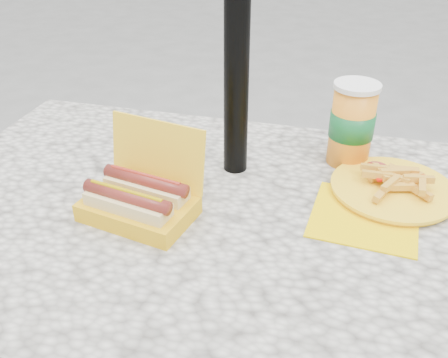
% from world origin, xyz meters
% --- Properties ---
extents(picnic_table, '(1.20, 0.80, 0.75)m').
position_xyz_m(picnic_table, '(0.00, 0.00, 0.64)').
color(picnic_table, beige).
rests_on(picnic_table, ground).
extents(umbrella_pole, '(0.05, 0.05, 2.20)m').
position_xyz_m(umbrella_pole, '(0.00, 0.16, 1.10)').
color(umbrella_pole, black).
rests_on(umbrella_pole, ground).
extents(hotdog_box, '(0.22, 0.19, 0.16)m').
position_xyz_m(hotdog_box, '(-0.13, -0.05, 0.79)').
color(hotdog_box, yellow).
rests_on(hotdog_box, picnic_table).
extents(fries_plate, '(0.28, 0.32, 0.05)m').
position_xyz_m(fries_plate, '(0.32, 0.13, 0.76)').
color(fries_plate, '#FFD100').
rests_on(fries_plate, picnic_table).
extents(soda_cup, '(0.10, 0.10, 0.18)m').
position_xyz_m(soda_cup, '(0.23, 0.25, 0.84)').
color(soda_cup, orange).
rests_on(soda_cup, picnic_table).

